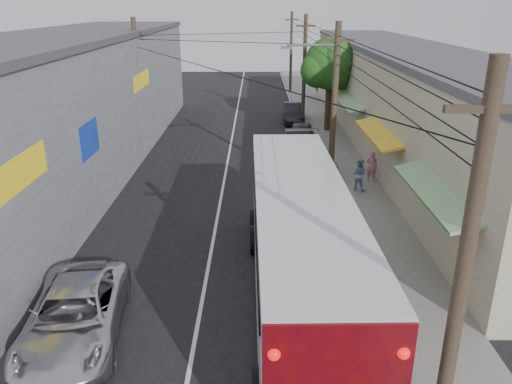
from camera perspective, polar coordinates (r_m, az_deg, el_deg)
sidewalk at (r=31.01m, az=9.00°, el=4.33°), size 3.00×80.00×0.12m
building_right at (r=33.21m, az=16.59°, el=10.30°), size 7.09×40.00×6.25m
building_left at (r=29.66m, az=-20.34°, el=9.70°), size 7.20×36.00×7.25m
utility_poles at (r=30.11m, az=2.85°, el=12.00°), size 11.80×45.28×8.00m
street_tree at (r=36.02m, az=8.59°, el=14.11°), size 4.40×4.00×6.60m
coach_bus at (r=15.16m, az=5.00°, el=-5.83°), size 3.14×12.91×3.70m
jeepney at (r=14.82m, az=-19.96°, el=-13.06°), size 3.09×5.60×1.48m
parked_suv at (r=27.78m, az=6.08°, el=4.26°), size 2.74×6.05×1.72m
parked_car_mid at (r=32.68m, az=5.19°, el=6.52°), size 2.08×4.31×1.42m
parked_car_far at (r=39.42m, az=4.34°, el=9.02°), size 1.69×4.46×1.45m
pedestrian_near at (r=26.22m, az=13.09°, el=2.89°), size 0.65×0.52×1.54m
pedestrian_far at (r=24.72m, az=11.67°, el=1.98°), size 0.97×0.90×1.59m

